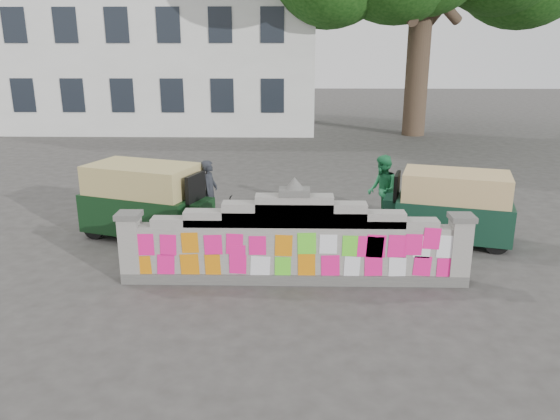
{
  "coord_description": "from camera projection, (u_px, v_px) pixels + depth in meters",
  "views": [
    {
      "loc": [
        -0.05,
        -9.42,
        4.22
      ],
      "look_at": [
        -0.28,
        1.0,
        1.1
      ],
      "focal_mm": 35.0,
      "sensor_mm": 36.0,
      "label": 1
    }
  ],
  "objects": [
    {
      "name": "rickshaw_left",
      "position": [
        147.0,
        200.0,
        12.45
      ],
      "size": [
        3.13,
        2.19,
        1.69
      ],
      "rotation": [
        0.0,
        0.0,
        -0.33
      ],
      "color": "black",
      "rests_on": "ground"
    },
    {
      "name": "building",
      "position": [
        168.0,
        51.0,
        30.28
      ],
      "size": [
        16.0,
        10.0,
        8.9
      ],
      "color": "silver",
      "rests_on": "ground"
    },
    {
      "name": "cyclist_bike",
      "position": [
        210.0,
        215.0,
        12.76
      ],
      "size": [
        1.75,
        0.82,
        0.88
      ],
      "primitive_type": "imported",
      "rotation": [
        0.0,
        0.0,
        1.43
      ],
      "color": "black",
      "rests_on": "ground"
    },
    {
      "name": "pedestrian",
      "position": [
        382.0,
        190.0,
        13.31
      ],
      "size": [
        0.7,
        0.87,
        1.73
      ],
      "primitive_type": "imported",
      "rotation": [
        0.0,
        0.0,
        -1.52
      ],
      "color": "#268B50",
      "rests_on": "ground"
    },
    {
      "name": "cyclist_rider",
      "position": [
        210.0,
        203.0,
        12.68
      ],
      "size": [
        0.43,
        0.59,
        1.5
      ],
      "primitive_type": "imported",
      "rotation": [
        0.0,
        0.0,
        1.43
      ],
      "color": "#22242A",
      "rests_on": "ground"
    },
    {
      "name": "ground",
      "position": [
        294.0,
        281.0,
        10.23
      ],
      "size": [
        100.0,
        100.0,
        0.0
      ],
      "primitive_type": "plane",
      "color": "#383533",
      "rests_on": "ground"
    },
    {
      "name": "rickshaw_right",
      "position": [
        451.0,
        206.0,
        12.17
      ],
      "size": [
        2.95,
        1.96,
        1.59
      ],
      "rotation": [
        0.0,
        0.0,
        2.86
      ],
      "color": "#113323",
      "rests_on": "ground"
    },
    {
      "name": "parapet_wall",
      "position": [
        294.0,
        244.0,
        10.01
      ],
      "size": [
        6.48,
        0.44,
        2.01
      ],
      "color": "#4C4C49",
      "rests_on": "ground"
    }
  ]
}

